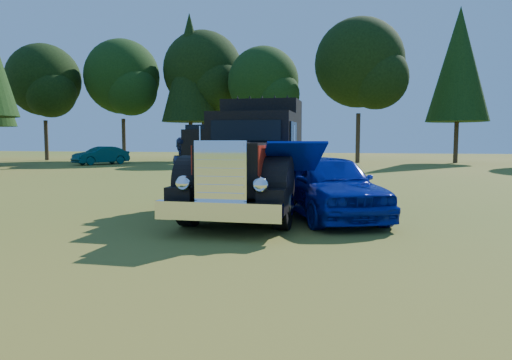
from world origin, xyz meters
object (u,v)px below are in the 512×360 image
object	(u,v)px
hotrod_coupe	(327,185)
spectator_near	(208,175)
spectator_far	(185,173)
diamond_t_truck	(255,164)
distant_teal_car	(101,155)

from	to	relation	value
hotrod_coupe	spectator_near	size ratio (longest dim) A/B	2.62
spectator_near	spectator_far	bearing A→B (deg)	97.93
diamond_t_truck	distant_teal_car	world-z (taller)	diamond_t_truck
spectator_near	distant_teal_car	distance (m)	25.78
diamond_t_truck	spectator_near	distance (m)	1.47
spectator_far	spectator_near	bearing A→B (deg)	-66.60
diamond_t_truck	spectator_far	xyz separation A→B (m)	(-2.09, 0.40, -0.29)
spectator_near	distant_teal_car	bearing A→B (deg)	49.29
spectator_far	diamond_t_truck	bearing A→B (deg)	-73.37
diamond_t_truck	spectator_far	size ratio (longest dim) A/B	3.61
hotrod_coupe	diamond_t_truck	bearing A→B (deg)	172.33
hotrod_coupe	distant_teal_car	world-z (taller)	hotrod_coupe
distant_teal_car	diamond_t_truck	bearing A→B (deg)	-20.29
hotrod_coupe	spectator_far	xyz separation A→B (m)	(-3.98, 0.65, 0.20)
hotrod_coupe	spectator_far	distance (m)	4.03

